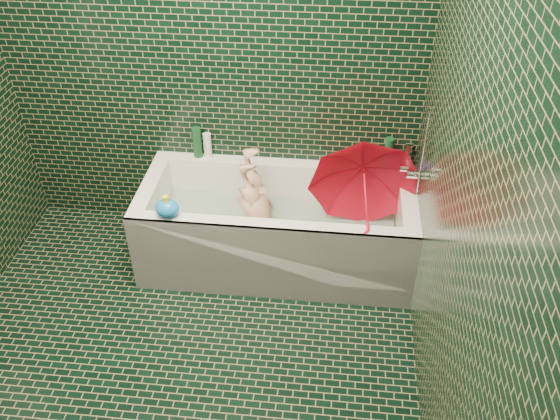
# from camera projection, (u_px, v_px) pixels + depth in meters

# --- Properties ---
(floor) EXTENTS (2.80, 2.80, 0.00)m
(floor) POSITION_uv_depth(u_px,v_px,m) (173.00, 379.00, 3.18)
(floor) COLOR black
(floor) RESTS_ON ground
(wall_back) EXTENTS (2.80, 0.00, 2.80)m
(wall_back) POSITION_uv_depth(u_px,v_px,m) (209.00, 54.00, 3.53)
(wall_back) COLOR black
(wall_back) RESTS_ON floor
(wall_right) EXTENTS (0.00, 2.80, 2.80)m
(wall_right) POSITION_uv_depth(u_px,v_px,m) (463.00, 211.00, 2.31)
(wall_right) COLOR black
(wall_right) RESTS_ON floor
(bathtub) EXTENTS (1.70, 0.75, 0.55)m
(bathtub) POSITION_uv_depth(u_px,v_px,m) (277.00, 235.00, 3.81)
(bathtub) COLOR white
(bathtub) RESTS_ON floor
(bath_mat) EXTENTS (1.35, 0.47, 0.01)m
(bath_mat) POSITION_uv_depth(u_px,v_px,m) (277.00, 240.00, 3.86)
(bath_mat) COLOR green
(bath_mat) RESTS_ON bathtub
(water) EXTENTS (1.48, 0.53, 0.00)m
(water) POSITION_uv_depth(u_px,v_px,m) (277.00, 223.00, 3.77)
(water) COLOR silver
(water) RESTS_ON bathtub
(faucet) EXTENTS (0.18, 0.19, 0.55)m
(faucet) POSITION_uv_depth(u_px,v_px,m) (417.00, 169.00, 3.41)
(faucet) COLOR silver
(faucet) RESTS_ON wall_right
(child) EXTENTS (0.98, 0.39, 0.37)m
(child) POSITION_uv_depth(u_px,v_px,m) (261.00, 221.00, 3.77)
(child) COLOR tan
(child) RESTS_ON bathtub
(umbrella) EXTENTS (0.87, 0.76, 0.91)m
(umbrella) POSITION_uv_depth(u_px,v_px,m) (366.00, 197.00, 3.47)
(umbrella) COLOR red
(umbrella) RESTS_ON bathtub
(soap_bottle_a) EXTENTS (0.12, 0.12, 0.23)m
(soap_bottle_a) POSITION_uv_depth(u_px,v_px,m) (396.00, 169.00, 3.81)
(soap_bottle_a) COLOR white
(soap_bottle_a) RESTS_ON bathtub
(soap_bottle_b) EXTENTS (0.10, 0.10, 0.21)m
(soap_bottle_b) POSITION_uv_depth(u_px,v_px,m) (403.00, 172.00, 3.78)
(soap_bottle_b) COLOR #5F207A
(soap_bottle_b) RESTS_ON bathtub
(soap_bottle_c) EXTENTS (0.15, 0.15, 0.19)m
(soap_bottle_c) POSITION_uv_depth(u_px,v_px,m) (388.00, 170.00, 3.80)
(soap_bottle_c) COLOR #12411F
(soap_bottle_c) RESTS_ON bathtub
(bottle_right_tall) EXTENTS (0.06, 0.06, 0.24)m
(bottle_right_tall) POSITION_uv_depth(u_px,v_px,m) (388.00, 155.00, 3.72)
(bottle_right_tall) COLOR #12411F
(bottle_right_tall) RESTS_ON bathtub
(bottle_right_pump) EXTENTS (0.06, 0.06, 0.18)m
(bottle_right_pump) POSITION_uv_depth(u_px,v_px,m) (408.00, 156.00, 3.76)
(bottle_right_pump) COLOR silver
(bottle_right_pump) RESTS_ON bathtub
(bottle_left_tall) EXTENTS (0.07, 0.07, 0.21)m
(bottle_left_tall) POSITION_uv_depth(u_px,v_px,m) (197.00, 142.00, 3.87)
(bottle_left_tall) COLOR #12411F
(bottle_left_tall) RESTS_ON bathtub
(bottle_left_short) EXTENTS (0.06, 0.06, 0.17)m
(bottle_left_short) POSITION_uv_depth(u_px,v_px,m) (208.00, 145.00, 3.88)
(bottle_left_short) COLOR white
(bottle_left_short) RESTS_ON bathtub
(rubber_duck) EXTENTS (0.13, 0.10, 0.10)m
(rubber_duck) POSITION_uv_depth(u_px,v_px,m) (374.00, 161.00, 3.80)
(rubber_duck) COLOR yellow
(rubber_duck) RESTS_ON bathtub
(bath_toy) EXTENTS (0.14, 0.12, 0.14)m
(bath_toy) POSITION_uv_depth(u_px,v_px,m) (167.00, 208.00, 3.38)
(bath_toy) COLOR #197AE8
(bath_toy) RESTS_ON bathtub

